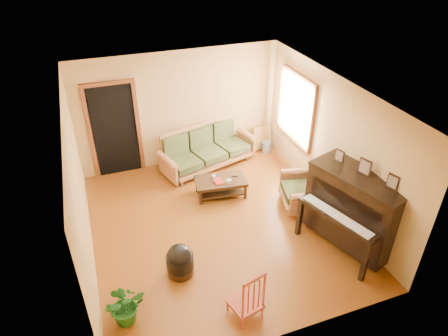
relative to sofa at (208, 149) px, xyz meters
name	(u,v)px	position (x,y,z in m)	size (l,w,h in m)	color
floor	(218,225)	(-0.47, -2.02, -0.46)	(5.00, 5.00, 0.00)	#5A2C0B
doorway	(115,131)	(-1.92, 0.46, 0.56)	(1.08, 0.16, 2.05)	black
window	(296,108)	(1.74, -0.72, 1.04)	(0.12, 1.36, 1.46)	white
sofa	(208,149)	(0.00, 0.00, 0.00)	(2.17, 0.91, 0.93)	#9F633A
coffee_table	(221,187)	(-0.10, -1.14, -0.28)	(1.03, 0.56, 0.37)	black
armchair	(302,187)	(1.27, -2.02, -0.02)	(0.86, 0.90, 0.90)	#9F633A
piano	(353,211)	(1.53, -3.24, 0.24)	(0.95, 1.61, 1.42)	black
footstool	(180,263)	(-1.42, -2.93, -0.25)	(0.44, 0.44, 0.42)	black
red_chair	(246,292)	(-0.75, -4.01, -0.02)	(0.42, 0.46, 0.90)	maroon
leaning_frame	(262,137)	(1.51, 0.34, -0.15)	(0.47, 0.10, 0.63)	gold
ceramic_crock	(266,147)	(1.53, 0.14, -0.33)	(0.21, 0.21, 0.27)	#314A94
potted_plant	(125,305)	(-2.36, -3.54, -0.15)	(0.56, 0.49, 0.63)	#175117
book	(214,183)	(-0.26, -1.21, -0.08)	(0.17, 0.23, 0.02)	maroon
candle	(214,178)	(-0.24, -1.13, -0.03)	(0.07, 0.07, 0.13)	silver
glass_jar	(229,181)	(0.02, -1.29, -0.06)	(0.09, 0.09, 0.06)	silver
remote	(235,176)	(0.21, -1.13, -0.08)	(0.14, 0.04, 0.01)	black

